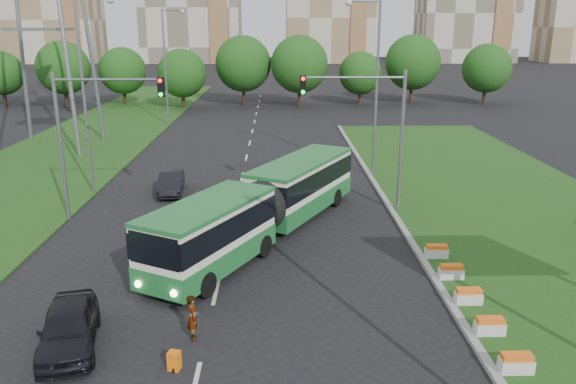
{
  "coord_description": "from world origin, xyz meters",
  "views": [
    {
      "loc": [
        -0.52,
        -20.47,
        10.23
      ],
      "look_at": [
        0.0,
        5.32,
        2.6
      ],
      "focal_mm": 35.0,
      "sensor_mm": 36.0,
      "label": 1
    }
  ],
  "objects_px": {
    "traffic_mast_left": "(89,123)",
    "car_left_near": "(69,327)",
    "car_left_far": "(171,183)",
    "shopping_trolley": "(174,361)",
    "traffic_mast_median": "(373,119)",
    "articulated_bus": "(258,204)",
    "pedestrian": "(193,317)"
  },
  "relations": [
    {
      "from": "traffic_mast_left",
      "to": "car_left_near",
      "type": "distance_m",
      "value": 14.04
    },
    {
      "from": "car_left_far",
      "to": "shopping_trolley",
      "type": "height_order",
      "value": "car_left_far"
    },
    {
      "from": "traffic_mast_median",
      "to": "car_left_far",
      "type": "relative_size",
      "value": 1.94
    },
    {
      "from": "traffic_mast_median",
      "to": "articulated_bus",
      "type": "xyz_separation_m",
      "value": [
        -6.25,
        -3.75,
        -3.67
      ]
    },
    {
      "from": "traffic_mast_median",
      "to": "car_left_near",
      "type": "relative_size",
      "value": 1.83
    },
    {
      "from": "car_left_near",
      "to": "articulated_bus",
      "type": "bearing_deg",
      "value": 46.5
    },
    {
      "from": "shopping_trolley",
      "to": "traffic_mast_median",
      "type": "bearing_deg",
      "value": 75.94
    },
    {
      "from": "traffic_mast_left",
      "to": "car_left_near",
      "type": "height_order",
      "value": "traffic_mast_left"
    },
    {
      "from": "traffic_mast_left",
      "to": "car_left_far",
      "type": "height_order",
      "value": "traffic_mast_left"
    },
    {
      "from": "traffic_mast_left",
      "to": "car_left_far",
      "type": "distance_m",
      "value": 7.51
    },
    {
      "from": "shopping_trolley",
      "to": "car_left_far",
      "type": "bearing_deg",
      "value": 115.44
    },
    {
      "from": "traffic_mast_median",
      "to": "car_left_near",
      "type": "height_order",
      "value": "traffic_mast_median"
    },
    {
      "from": "traffic_mast_left",
      "to": "articulated_bus",
      "type": "relative_size",
      "value": 0.48
    },
    {
      "from": "pedestrian",
      "to": "traffic_mast_median",
      "type": "bearing_deg",
      "value": -44.07
    },
    {
      "from": "car_left_far",
      "to": "shopping_trolley",
      "type": "relative_size",
      "value": 6.67
    },
    {
      "from": "traffic_mast_left",
      "to": "car_left_far",
      "type": "xyz_separation_m",
      "value": [
        3.13,
        4.97,
        -4.67
      ]
    },
    {
      "from": "articulated_bus",
      "to": "shopping_trolley",
      "type": "height_order",
      "value": "articulated_bus"
    },
    {
      "from": "articulated_bus",
      "to": "shopping_trolley",
      "type": "xyz_separation_m",
      "value": [
        -2.27,
        -11.52,
        -1.38
      ]
    },
    {
      "from": "traffic_mast_median",
      "to": "car_left_far",
      "type": "height_order",
      "value": "traffic_mast_median"
    },
    {
      "from": "car_left_near",
      "to": "pedestrian",
      "type": "distance_m",
      "value": 4.04
    },
    {
      "from": "traffic_mast_median",
      "to": "shopping_trolley",
      "type": "relative_size",
      "value": 12.98
    },
    {
      "from": "traffic_mast_left",
      "to": "shopping_trolley",
      "type": "distance_m",
      "value": 16.52
    },
    {
      "from": "traffic_mast_median",
      "to": "pedestrian",
      "type": "bearing_deg",
      "value": -121.23
    },
    {
      "from": "traffic_mast_median",
      "to": "articulated_bus",
      "type": "distance_m",
      "value": 8.16
    },
    {
      "from": "articulated_bus",
      "to": "car_left_far",
      "type": "bearing_deg",
      "value": 155.41
    },
    {
      "from": "pedestrian",
      "to": "articulated_bus",
      "type": "bearing_deg",
      "value": -24.03
    },
    {
      "from": "car_left_far",
      "to": "shopping_trolley",
      "type": "xyz_separation_m",
      "value": [
        3.52,
        -19.24,
        -0.37
      ]
    },
    {
      "from": "traffic_mast_median",
      "to": "articulated_bus",
      "type": "bearing_deg",
      "value": -149.05
    },
    {
      "from": "traffic_mast_median",
      "to": "pedestrian",
      "type": "height_order",
      "value": "traffic_mast_median"
    },
    {
      "from": "traffic_mast_left",
      "to": "car_left_near",
      "type": "bearing_deg",
      "value": -77.04
    },
    {
      "from": "articulated_bus",
      "to": "car_left_far",
      "type": "height_order",
      "value": "articulated_bus"
    },
    {
      "from": "pedestrian",
      "to": "car_left_far",
      "type": "bearing_deg",
      "value": -0.38
    }
  ]
}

